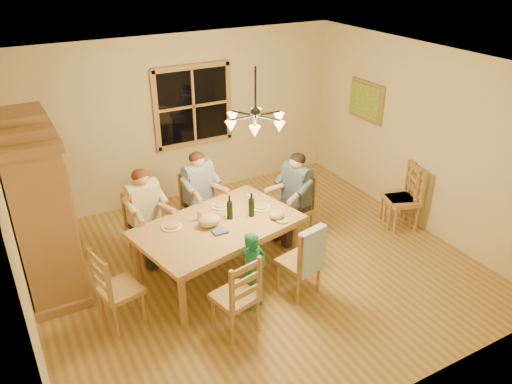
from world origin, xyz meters
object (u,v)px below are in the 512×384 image
chair_far_left (148,239)px  chair_far_right (201,217)px  chandelier (255,120)px  adult_slate_man (296,186)px  child (253,271)px  chair_near_left (235,307)px  chair_near_right (298,272)px  wine_bottle_a (230,207)px  armoire (40,211)px  chair_end_right (295,219)px  wine_bottle_b (251,205)px  chair_end_left (121,300)px  chair_spare_front (397,206)px  chair_spare_back (401,209)px  dining_table (218,231)px  adult_woman (144,204)px  adult_plaid_man (199,184)px

chair_far_left → chair_far_right: same height
chair_far_left → chandelier: bearing=129.8°
adult_slate_man → child: size_ratio=0.87×
chandelier → chair_near_left: bearing=-129.4°
chair_far_right → chair_near_right: same height
adult_slate_man → wine_bottle_a: adult_slate_man is taller
armoire → chair_end_right: 3.42m
wine_bottle_b → wine_bottle_a: bearing=165.5°
armoire → chair_far_right: (2.11, 0.18, -0.75)m
chair_far_left → chair_far_right: 0.89m
child → chair_end_left: bearing=143.6°
chair_near_right → wine_bottle_a: wine_bottle_a is taller
chair_near_right → wine_bottle_b: wine_bottle_b is taller
chair_spare_front → chair_far_right: bearing=90.6°
chair_end_left → chair_spare_back: bearing=78.5°
armoire → chair_spare_back: (4.87, -1.05, -0.75)m
dining_table → wine_bottle_b: bearing=-2.2°
chair_far_left → wine_bottle_b: size_ratio=3.00×
adult_woman → adult_plaid_man: size_ratio=1.00×
chair_near_right → adult_slate_man: adult_slate_man is taller
chair_far_left → child: child is taller
chair_near_right → chair_end_right: size_ratio=1.00×
dining_table → chair_spare_back: bearing=-4.3°
chair_near_left → child: child is taller
adult_woman → wine_bottle_b: adult_woman is taller
chandelier → chair_far_right: bearing=105.8°
chair_near_right → chair_spare_front: size_ratio=1.00×
dining_table → chair_end_right: size_ratio=2.25×
chair_spare_back → wine_bottle_a: bearing=101.8°
armoire → chair_near_right: bearing=-32.0°
chair_end_left → wine_bottle_a: bearing=90.3°
adult_plaid_man → dining_table: bearing=67.6°
chair_far_left → wine_bottle_b: (1.17, -0.83, 0.62)m
adult_woman → wine_bottle_a: bearing=126.9°
child → chair_near_left: bearing=-163.6°
chair_far_left → chair_far_right: (0.87, 0.19, 0.00)m
adult_plaid_man → chair_spare_front: size_ratio=0.88×
wine_bottle_b → chair_near_left: bearing=-126.6°
chair_far_left → adult_slate_man: size_ratio=1.13×
armoire → chair_spare_front: (4.87, -0.95, -0.75)m
chair_far_left → chair_near_left: bearing=90.0°
chair_spare_front → chair_spare_back: (0.00, -0.10, 0.00)m
chair_spare_back → adult_slate_man: bearing=89.0°
chandelier → chair_spare_back: (2.45, -0.13, -1.77)m
chandelier → chair_near_right: 1.93m
child → chair_spare_back: (2.85, 0.55, -0.20)m
chair_far_left → wine_bottle_b: wine_bottle_b is taller
adult_plaid_man → child: (-0.09, -1.79, -0.34)m
adult_plaid_man → adult_slate_man: (1.19, -0.71, 0.00)m
chair_near_right → adult_slate_man: (0.66, 1.12, 0.54)m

